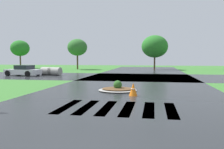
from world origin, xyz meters
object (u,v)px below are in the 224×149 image
median_island (118,89)px  drainage_pipe_stack (51,71)px  car_dark_suv (23,71)px  traffic_cone (133,89)px

median_island → drainage_pipe_stack: size_ratio=0.88×
median_island → car_dark_suv: car_dark_suv is taller
median_island → car_dark_suv: (-12.98, 10.69, 0.44)m
drainage_pipe_stack → traffic_cone: (11.22, -13.83, -0.12)m
median_island → car_dark_suv: 16.82m
drainage_pipe_stack → traffic_cone: drainage_pipe_stack is taller
median_island → drainage_pipe_stack: (-10.05, 12.00, 0.35)m
median_island → traffic_cone: size_ratio=3.33×
median_island → traffic_cone: (1.17, -1.84, 0.23)m
car_dark_suv → traffic_cone: 18.90m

